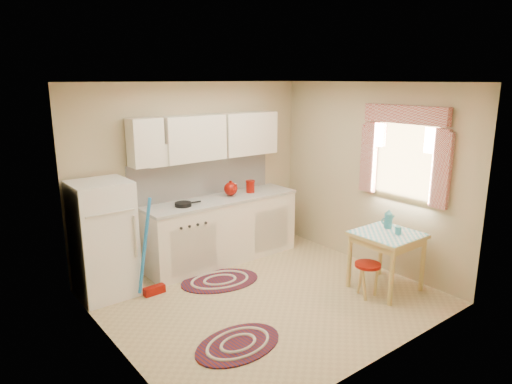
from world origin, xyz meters
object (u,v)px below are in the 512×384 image
table (386,261)px  base_cabinets (222,231)px  stool (367,280)px  fridge (103,239)px

table → base_cabinets: bearing=118.0°
table → stool: table is taller
fridge → table: fridge is taller
table → fridge: bearing=144.7°
fridge → stool: 3.16m
base_cabinets → table: 2.28m
base_cabinets → stool: (0.72, -2.01, -0.23)m
fridge → stool: (2.42, -1.96, -0.49)m
fridge → table: size_ratio=1.94×
base_cabinets → stool: size_ratio=5.36×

